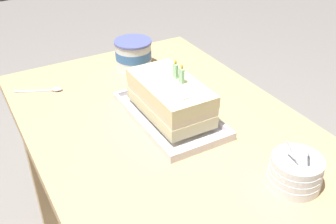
{
  "coord_description": "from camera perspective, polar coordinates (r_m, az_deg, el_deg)",
  "views": [
    {
      "loc": [
        0.82,
        -0.46,
        1.39
      ],
      "look_at": [
        -0.01,
        0.01,
        0.77
      ],
      "focal_mm": 42.65,
      "sensor_mm": 36.0,
      "label": 1
    }
  ],
  "objects": [
    {
      "name": "bowl_stack",
      "position": [
        0.96,
        17.73,
        -8.15
      ],
      "size": [
        0.12,
        0.12,
        0.12
      ],
      "color": "white",
      "rests_on": "dining_table"
    },
    {
      "name": "foil_tray",
      "position": [
        1.16,
        0.29,
        -0.58
      ],
      "size": [
        0.36,
        0.2,
        0.02
      ],
      "color": "silver",
      "rests_on": "dining_table"
    },
    {
      "name": "serving_spoon_by_bowls",
      "position": [
        1.35,
        -16.54,
        3.06
      ],
      "size": [
        0.08,
        0.15,
        0.01
      ],
      "color": "silver",
      "rests_on": "dining_table"
    },
    {
      "name": "birthday_cake",
      "position": [
        1.13,
        0.3,
        2.19
      ],
      "size": [
        0.27,
        0.15,
        0.15
      ],
      "color": "beige",
      "rests_on": "foil_tray"
    },
    {
      "name": "ice_cream_tub",
      "position": [
        1.44,
        -4.96,
        8.28
      ],
      "size": [
        0.13,
        0.13,
        0.1
      ],
      "color": "white",
      "rests_on": "dining_table"
    },
    {
      "name": "dining_table",
      "position": [
        1.21,
        -0.27,
        -6.14
      ],
      "size": [
        1.08,
        0.74,
        0.74
      ],
      "color": "tan",
      "rests_on": "ground_plane"
    }
  ]
}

